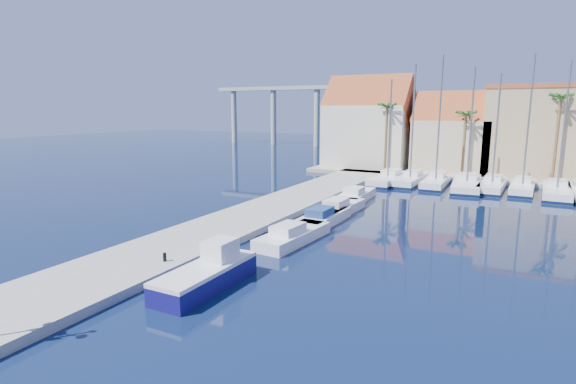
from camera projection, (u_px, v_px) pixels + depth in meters
name	position (u px, v px, depth m)	size (l,w,h in m)	color
ground	(275.00, 292.00, 22.66)	(260.00, 260.00, 0.00)	black
quay_west	(260.00, 213.00, 38.47)	(6.00, 77.00, 0.50)	gray
shore_north	(515.00, 176.00, 59.95)	(54.00, 16.00, 0.50)	gray
bollard	(165.00, 257.00, 25.65)	(0.20, 0.20, 0.50)	black
fishing_boat	(208.00, 273.00, 23.19)	(2.17, 6.41, 2.24)	#130F5C
motorboat_west_0	(292.00, 235.00, 30.98)	(2.77, 7.09, 1.40)	white
motorboat_west_1	(323.00, 217.00, 35.99)	(2.31, 6.87, 1.40)	white
motorboat_west_2	(339.00, 208.00, 39.43)	(2.51, 7.11, 1.40)	white
motorboat_west_3	(356.00, 195.00, 45.10)	(2.56, 7.21, 1.40)	white
sailboat_0	(389.00, 178.00, 55.42)	(2.99, 10.20, 12.47)	white
sailboat_1	(411.00, 179.00, 54.71)	(2.81, 9.40, 14.11)	white
sailboat_2	(436.00, 181.00, 53.14)	(2.54, 9.20, 14.99)	white
sailboat_3	(467.00, 184.00, 51.62)	(3.70, 11.28, 13.52)	white
sailboat_4	(492.00, 185.00, 50.73)	(2.92, 9.59, 12.81)	white
sailboat_5	(523.00, 186.00, 49.40)	(2.71, 8.87, 14.70)	white
sailboat_6	(557.00, 190.00, 47.21)	(3.04, 10.13, 13.77)	white
building_0	(369.00, 126.00, 66.98)	(12.30, 9.00, 13.50)	beige
building_1	(453.00, 136.00, 61.77)	(10.30, 8.00, 11.00)	tan
building_2	(545.00, 131.00, 57.48)	(14.20, 10.20, 11.50)	tan
palm_0	(387.00, 109.00, 60.34)	(2.60, 2.60, 10.15)	brown
palm_1	(466.00, 116.00, 55.98)	(2.60, 2.60, 9.15)	brown
palm_2	(561.00, 100.00, 51.10)	(2.60, 2.60, 11.15)	brown
viaduct	(298.00, 103.00, 110.00)	(48.00, 2.20, 14.45)	#9E9E99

